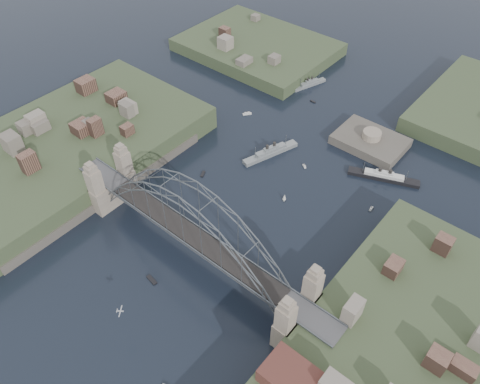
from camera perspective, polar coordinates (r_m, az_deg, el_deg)
name	(u,v)px	position (r m, az deg, el deg)	size (l,w,h in m)	color
ground	(195,257)	(122.07, -5.49, -7.92)	(500.00, 500.00, 0.00)	black
bridge	(192,226)	(112.56, -5.91, -4.11)	(84.00, 13.80, 24.60)	#4F4E51
shore_west	(63,158)	(155.72, -20.93, 3.87)	(50.50, 90.00, 12.00)	#38472A
headland_nw	(257,51)	(205.76, 2.13, 16.87)	(60.00, 45.00, 9.00)	#38472A
fort_island	(369,146)	(159.75, 15.54, 5.49)	(22.00, 16.00, 9.40)	#4D473E
naval_cruiser_near	(270,152)	(149.67, 3.76, 4.87)	(8.59, 19.55, 5.91)	gray
naval_cruiser_far	(309,84)	(184.56, 8.49, 12.94)	(6.56, 14.45, 4.92)	gray
ocean_liner	(384,177)	(147.48, 17.19, 1.80)	(20.81, 10.69, 5.22)	black
aeroplane	(120,311)	(105.96, -14.54, -13.95)	(1.86, 2.38, 0.41)	silver
small_boat_a	(203,174)	(143.21, -4.57, 2.21)	(1.97, 2.73, 0.45)	silver
small_boat_b	(284,197)	(134.97, 5.47, -0.64)	(1.44, 1.71, 2.38)	silver
small_boat_c	(152,280)	(119.18, -10.76, -10.54)	(3.43, 1.54, 0.45)	silver
small_boat_d	(371,209)	(137.34, 15.77, -1.99)	(0.84, 2.06, 1.43)	silver
small_boat_e	(247,114)	(167.35, 0.89, 9.58)	(2.69, 3.13, 1.43)	silver
small_boat_f	(304,166)	(146.65, 7.87, 3.16)	(1.86, 1.52, 1.43)	silver
small_boat_h	(313,102)	(175.84, 8.92, 10.89)	(2.17, 0.85, 0.45)	silver
small_boat_i	(310,289)	(116.96, 8.56, -11.65)	(2.84, 1.49, 0.45)	silver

